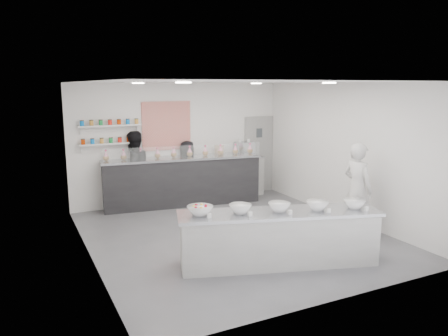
# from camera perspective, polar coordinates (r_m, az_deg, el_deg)

# --- Properties ---
(floor) EXTENTS (6.00, 6.00, 0.00)m
(floor) POSITION_cam_1_polar(r_m,az_deg,el_deg) (8.79, 1.31, -8.77)
(floor) COLOR #515156
(floor) RESTS_ON ground
(ceiling) EXTENTS (6.00, 6.00, 0.00)m
(ceiling) POSITION_cam_1_polar(r_m,az_deg,el_deg) (8.28, 1.40, 11.18)
(ceiling) COLOR white
(ceiling) RESTS_ON floor
(back_wall) EXTENTS (5.50, 0.00, 5.50)m
(back_wall) POSITION_cam_1_polar(r_m,az_deg,el_deg) (11.13, -5.79, 3.28)
(back_wall) COLOR white
(back_wall) RESTS_ON floor
(left_wall) EXTENTS (0.00, 6.00, 6.00)m
(left_wall) POSITION_cam_1_polar(r_m,az_deg,el_deg) (7.57, -17.47, -0.70)
(left_wall) COLOR white
(left_wall) RESTS_ON floor
(right_wall) EXTENTS (0.00, 6.00, 6.00)m
(right_wall) POSITION_cam_1_polar(r_m,az_deg,el_deg) (9.96, 15.55, 2.06)
(right_wall) COLOR white
(right_wall) RESTS_ON floor
(back_door) EXTENTS (0.88, 0.04, 2.10)m
(back_door) POSITION_cam_1_polar(r_m,az_deg,el_deg) (12.15, 4.53, 1.78)
(back_door) COLOR gray
(back_door) RESTS_ON floor
(pattern_panel) EXTENTS (1.25, 0.03, 1.20)m
(pattern_panel) POSITION_cam_1_polar(r_m,az_deg,el_deg) (10.94, -7.51, 5.48)
(pattern_panel) COLOR #B81100
(pattern_panel) RESTS_ON back_wall
(jar_shelf_lower) EXTENTS (1.45, 0.22, 0.04)m
(jar_shelf_lower) POSITION_cam_1_polar(r_m,az_deg,el_deg) (10.54, -14.57, 3.12)
(jar_shelf_lower) COLOR silver
(jar_shelf_lower) RESTS_ON back_wall
(jar_shelf_upper) EXTENTS (1.45, 0.22, 0.04)m
(jar_shelf_upper) POSITION_cam_1_polar(r_m,az_deg,el_deg) (10.50, -14.67, 5.39)
(jar_shelf_upper) COLOR silver
(jar_shelf_upper) RESTS_ON back_wall
(preserve_jars) EXTENTS (1.45, 0.10, 0.56)m
(preserve_jars) POSITION_cam_1_polar(r_m,az_deg,el_deg) (10.49, -14.62, 4.62)
(preserve_jars) COLOR #BF3000
(preserve_jars) RESTS_ON jar_shelf_lower
(downlight_0) EXTENTS (0.24, 0.24, 0.02)m
(downlight_0) POSITION_cam_1_polar(r_m,az_deg,el_deg) (6.80, -5.33, 11.06)
(downlight_0) COLOR white
(downlight_0) RESTS_ON ceiling
(downlight_1) EXTENTS (0.24, 0.24, 0.02)m
(downlight_1) POSITION_cam_1_polar(r_m,az_deg,el_deg) (8.22, 13.57, 10.76)
(downlight_1) COLOR white
(downlight_1) RESTS_ON ceiling
(downlight_2) EXTENTS (0.24, 0.24, 0.02)m
(downlight_2) POSITION_cam_1_polar(r_m,az_deg,el_deg) (9.27, -11.16, 10.82)
(downlight_2) COLOR white
(downlight_2) RESTS_ON ceiling
(downlight_3) EXTENTS (0.24, 0.24, 0.02)m
(downlight_3) POSITION_cam_1_polar(r_m,az_deg,el_deg) (10.36, 4.24, 10.96)
(downlight_3) COLOR white
(downlight_3) RESTS_ON ceiling
(prep_counter) EXTENTS (3.40, 1.72, 0.91)m
(prep_counter) POSITION_cam_1_polar(r_m,az_deg,el_deg) (7.36, 7.15, -9.05)
(prep_counter) COLOR #9E9E99
(prep_counter) RESTS_ON floor
(back_bar) EXTENTS (3.95, 1.21, 1.21)m
(back_bar) POSITION_cam_1_polar(r_m,az_deg,el_deg) (10.87, -5.47, -1.70)
(back_bar) COLOR black
(back_bar) RESTS_ON floor
(sneeze_guard) EXTENTS (3.80, 0.51, 0.33)m
(sneeze_guard) POSITION_cam_1_polar(r_m,az_deg,el_deg) (10.40, -5.12, 2.04)
(sneeze_guard) COLOR white
(sneeze_guard) RESTS_ON back_bar
(espresso_ledge) EXTENTS (1.41, 0.45, 1.05)m
(espresso_ledge) POSITION_cam_1_polar(r_m,az_deg,el_deg) (11.72, 1.81, -1.14)
(espresso_ledge) COLOR #9E9E99
(espresso_ledge) RESTS_ON floor
(espresso_machine) EXTENTS (0.50, 0.35, 0.38)m
(espresso_machine) POSITION_cam_1_polar(r_m,az_deg,el_deg) (11.68, 2.66, 2.38)
(espresso_machine) COLOR #93969E
(espresso_machine) RESTS_ON espresso_ledge
(cup_stacks) EXTENTS (0.24, 0.24, 0.36)m
(cup_stacks) POSITION_cam_1_polar(r_m,az_deg,el_deg) (11.35, -0.63, 2.08)
(cup_stacks) COLOR gray
(cup_stacks) RESTS_ON espresso_ledge
(prep_bowls) EXTENTS (2.97, 1.33, 0.15)m
(prep_bowls) POSITION_cam_1_polar(r_m,az_deg,el_deg) (7.20, 7.24, -5.11)
(prep_bowls) COLOR white
(prep_bowls) RESTS_ON prep_counter
(label_cards) EXTENTS (2.66, 0.04, 0.07)m
(label_cards) POSITION_cam_1_polar(r_m,az_deg,el_deg) (6.92, 10.48, -6.20)
(label_cards) COLOR white
(label_cards) RESTS_ON prep_counter
(cookie_bags) EXTENTS (3.73, 0.63, 0.26)m
(cookie_bags) POSITION_cam_1_polar(r_m,az_deg,el_deg) (10.74, -5.54, 2.13)
(cookie_bags) COLOR pink
(cookie_bags) RESTS_ON back_bar
(woman_prep) EXTENTS (0.51, 0.71, 1.85)m
(woman_prep) POSITION_cam_1_polar(r_m,az_deg,el_deg) (9.02, 17.04, -2.63)
(woman_prep) COLOR silver
(woman_prep) RESTS_ON floor
(staff_left) EXTENTS (1.10, 0.99, 1.87)m
(staff_left) POSITION_cam_1_polar(r_m,az_deg,el_deg) (10.70, -11.72, -0.26)
(staff_left) COLOR black
(staff_left) RESTS_ON floor
(staff_right) EXTENTS (0.86, 0.66, 1.57)m
(staff_right) POSITION_cam_1_polar(r_m,az_deg,el_deg) (11.15, -4.79, -0.42)
(staff_right) COLOR black
(staff_right) RESTS_ON floor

